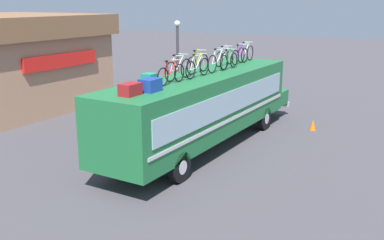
# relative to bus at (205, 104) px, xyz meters

# --- Properties ---
(ground_plane) EXTENTS (120.00, 120.00, 0.00)m
(ground_plane) POSITION_rel_bus_xyz_m (-0.21, -0.00, -1.81)
(ground_plane) COLOR #423F44
(bus) EXTENTS (12.89, 2.61, 3.05)m
(bus) POSITION_rel_bus_xyz_m (0.00, 0.00, 0.00)
(bus) COLOR #1E6B38
(bus) RESTS_ON ground
(luggage_bag_1) EXTENTS (0.67, 0.46, 0.38)m
(luggage_bag_1) POSITION_rel_bus_xyz_m (-4.91, -0.10, 1.43)
(luggage_bag_1) COLOR maroon
(luggage_bag_1) RESTS_ON bus
(luggage_bag_2) EXTENTS (0.67, 0.51, 0.42)m
(luggage_bag_2) POSITION_rel_bus_xyz_m (-4.07, -0.25, 1.45)
(luggage_bag_2) COLOR #193899
(luggage_bag_2) RESTS_ON bus
(luggage_bag_3) EXTENTS (0.46, 0.45, 0.42)m
(luggage_bag_3) POSITION_rel_bus_xyz_m (-3.25, 0.38, 1.45)
(luggage_bag_3) COLOR #1E7F66
(luggage_bag_3) RESTS_ON bus
(rooftop_bicycle_1) EXTENTS (1.69, 0.44, 0.87)m
(rooftop_bicycle_1) POSITION_rel_bus_xyz_m (-2.62, -0.10, 1.61)
(rooftop_bicycle_1) COLOR black
(rooftop_bicycle_1) RESTS_ON bus
(rooftop_bicycle_2) EXTENTS (1.78, 0.44, 0.97)m
(rooftop_bicycle_2) POSITION_rel_bus_xyz_m (-1.73, 0.17, 1.64)
(rooftop_bicycle_2) COLOR black
(rooftop_bicycle_2) RESTS_ON bus
(rooftop_bicycle_3) EXTENTS (1.73, 0.44, 0.92)m
(rooftop_bicycle_3) POSITION_rel_bus_xyz_m (-0.91, -0.16, 1.63)
(rooftop_bicycle_3) COLOR black
(rooftop_bicycle_3) RESTS_ON bus
(rooftop_bicycle_4) EXTENTS (1.70, 0.44, 0.96)m
(rooftop_bicycle_4) POSITION_rel_bus_xyz_m (-0.01, 0.35, 1.64)
(rooftop_bicycle_4) COLOR black
(rooftop_bicycle_4) RESTS_ON bus
(rooftop_bicycle_5) EXTENTS (1.80, 0.44, 0.98)m
(rooftop_bicycle_5) POSITION_rel_bus_xyz_m (0.77, -0.17, 1.65)
(rooftop_bicycle_5) COLOR black
(rooftop_bicycle_5) RESTS_ON bus
(rooftop_bicycle_6) EXTENTS (1.61, 0.44, 0.87)m
(rooftop_bicycle_6) POSITION_rel_bus_xyz_m (1.61, -0.23, 1.61)
(rooftop_bicycle_6) COLOR black
(rooftop_bicycle_6) RESTS_ON bus
(rooftop_bicycle_7) EXTENTS (1.75, 0.44, 0.90)m
(rooftop_bicycle_7) POSITION_rel_bus_xyz_m (2.50, 0.42, 1.62)
(rooftop_bicycle_7) COLOR black
(rooftop_bicycle_7) RESTS_ON bus
(rooftop_bicycle_8) EXTENTS (1.70, 0.44, 0.93)m
(rooftop_bicycle_8) POSITION_rel_bus_xyz_m (3.34, 0.06, 1.63)
(rooftop_bicycle_8) COLOR black
(rooftop_bicycle_8) RESTS_ON bus
(rooftop_bicycle_9) EXTENTS (1.75, 0.44, 0.96)m
(rooftop_bicycle_9) POSITION_rel_bus_xyz_m (4.22, 0.17, 1.64)
(rooftop_bicycle_9) COLOR black
(rooftop_bicycle_9) RESTS_ON bus
(roadside_building) EXTENTS (8.75, 8.89, 5.14)m
(roadside_building) POSITION_rel_bus_xyz_m (0.88, 13.19, 0.83)
(roadside_building) COLOR tan
(roadside_building) RESTS_ON ground
(traffic_cone) EXTENTS (0.29, 0.29, 0.50)m
(traffic_cone) POSITION_rel_bus_xyz_m (4.74, -3.14, -1.56)
(traffic_cone) COLOR orange
(traffic_cone) RESTS_ON ground
(street_lamp) EXTENTS (0.31, 0.31, 4.87)m
(street_lamp) POSITION_rel_bus_xyz_m (4.72, 4.35, 1.11)
(street_lamp) COLOR #38383D
(street_lamp) RESTS_ON ground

